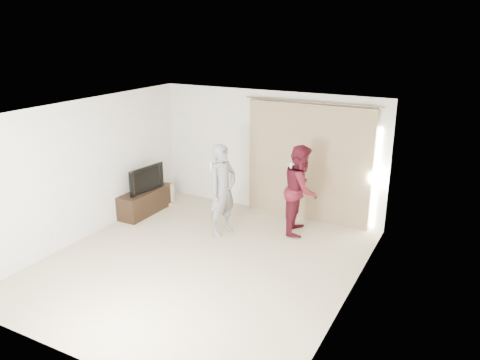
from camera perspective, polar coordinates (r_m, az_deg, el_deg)
name	(u,v)px	position (r m, az deg, el deg)	size (l,w,h in m)	color
floor	(201,263)	(8.13, -4.81, -10.00)	(5.50, 5.50, 0.00)	#B9AC8B
wall_back	(269,152)	(9.92, 3.56, 3.39)	(5.00, 0.04, 2.60)	white
wall_left	(85,170)	(9.15, -18.36, 1.18)	(0.04, 5.50, 2.60)	white
ceiling	(196,111)	(7.27, -5.35, 8.36)	(5.00, 5.50, 0.01)	white
curtain	(309,163)	(9.55, 8.37, 2.05)	(2.80, 0.11, 2.46)	tan
tv_console	(145,202)	(10.26, -11.49, -2.59)	(0.46, 1.31, 0.51)	black
tv	(144,178)	(10.08, -11.68, 0.20)	(0.95, 0.12, 0.55)	black
scratching_post	(171,195)	(10.69, -8.45, -1.84)	(0.37, 0.37, 0.50)	tan
person_man	(223,190)	(8.85, -2.12, -1.22)	(0.55, 0.72, 1.78)	gray
person_woman	(301,189)	(9.01, 7.44, -1.15)	(0.83, 0.97, 1.74)	#50121E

